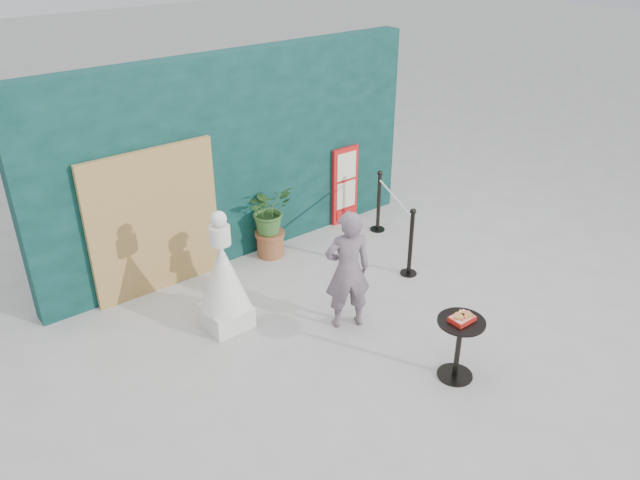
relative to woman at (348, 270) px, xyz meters
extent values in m
plane|color=#ADAAA5|center=(-0.03, -0.70, -0.79)|extent=(60.00, 60.00, 0.00)
cube|color=black|center=(-0.03, 2.45, 0.71)|extent=(6.00, 0.30, 3.00)
cube|color=tan|center=(-1.43, 2.24, 0.21)|extent=(1.80, 0.08, 2.00)
imported|color=slate|center=(0.00, 0.00, 0.00)|extent=(0.68, 0.58, 1.57)
cube|color=red|center=(1.87, 2.26, -0.14)|extent=(0.50, 0.06, 1.30)
cube|color=beige|center=(1.87, 2.23, 0.21)|extent=(0.38, 0.02, 0.45)
cube|color=beige|center=(1.87, 2.23, -0.29)|extent=(0.38, 0.02, 0.45)
cube|color=red|center=(1.87, 2.23, -0.64)|extent=(0.38, 0.02, 0.18)
cube|color=silver|center=(-1.20, 0.91, -0.64)|extent=(0.53, 0.53, 0.29)
cone|color=white|center=(-1.20, 0.91, -0.06)|extent=(0.62, 0.62, 0.87)
cylinder|color=silver|center=(-1.20, 0.91, 0.49)|extent=(0.25, 0.25, 0.23)
sphere|color=white|center=(-1.20, 0.91, 0.70)|extent=(0.19, 0.19, 0.19)
cylinder|color=black|center=(0.31, -1.51, -0.78)|extent=(0.40, 0.40, 0.02)
cylinder|color=black|center=(0.31, -1.51, -0.43)|extent=(0.06, 0.06, 0.72)
cylinder|color=black|center=(0.31, -1.51, -0.05)|extent=(0.52, 0.52, 0.03)
cube|color=#B01A12|center=(0.31, -1.51, -0.01)|extent=(0.26, 0.19, 0.05)
cube|color=red|center=(0.31, -1.51, 0.02)|extent=(0.24, 0.17, 0.00)
cube|color=#D3924D|center=(0.27, -1.50, 0.03)|extent=(0.15, 0.14, 0.02)
cube|color=#C78149|center=(0.36, -1.53, 0.03)|extent=(0.13, 0.13, 0.02)
cone|color=yellow|center=(0.33, -1.46, 0.05)|extent=(0.06, 0.06, 0.06)
cylinder|color=brown|center=(0.25, 2.07, -0.62)|extent=(0.40, 0.40, 0.33)
cylinder|color=brown|center=(0.25, 2.07, -0.42)|extent=(0.45, 0.45, 0.06)
imported|color=#345F29|center=(0.25, 2.07, -0.03)|extent=(0.66, 0.57, 0.74)
cylinder|color=black|center=(1.49, 0.38, -0.78)|extent=(0.24, 0.24, 0.02)
cylinder|color=black|center=(1.49, 0.38, -0.31)|extent=(0.06, 0.06, 0.96)
sphere|color=black|center=(1.49, 0.38, 0.20)|extent=(0.09, 0.09, 0.09)
cylinder|color=black|center=(2.09, 1.68, -0.78)|extent=(0.24, 0.24, 0.02)
cylinder|color=black|center=(2.09, 1.68, -0.31)|extent=(0.06, 0.06, 0.96)
sphere|color=black|center=(2.09, 1.68, 0.20)|extent=(0.09, 0.09, 0.09)
cylinder|color=silver|center=(1.79, 1.03, 0.09)|extent=(0.63, 1.31, 0.03)
camera|label=1|loc=(-4.26, -4.88, 3.85)|focal=35.00mm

